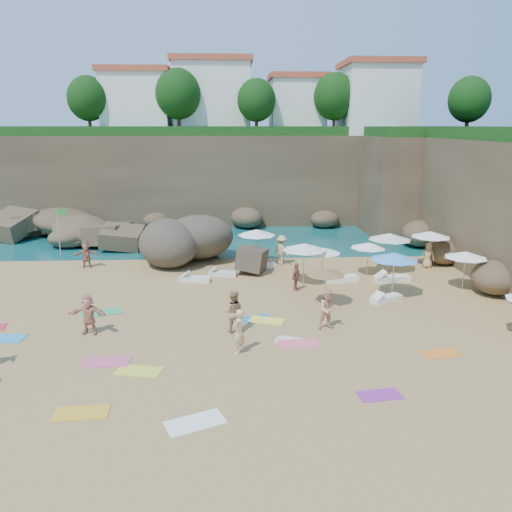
{
  "coord_description": "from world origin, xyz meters",
  "views": [
    {
      "loc": [
        0.75,
        -23.15,
        8.87
      ],
      "look_at": [
        2.0,
        3.0,
        2.0
      ],
      "focal_mm": 35.0,
      "sensor_mm": 36.0,
      "label": 1
    }
  ],
  "objects_px": {
    "person_stand_2": "(282,250)",
    "parasol_2": "(304,247)",
    "rock_outcrop": "(217,262)",
    "person_stand_6": "(239,331)",
    "parasol_0": "(257,232)",
    "person_stand_5": "(86,255)",
    "parasol_1": "(323,250)",
    "person_stand_4": "(428,256)",
    "person_stand_1": "(233,312)",
    "lounger_0": "(195,279)",
    "flag_pole": "(59,226)",
    "person_stand_3": "(296,277)"
  },
  "relations": [
    {
      "from": "person_stand_2",
      "to": "parasol_2",
      "type": "bearing_deg",
      "value": 154.6
    },
    {
      "from": "rock_outcrop",
      "to": "person_stand_6",
      "type": "distance_m",
      "value": 14.0
    },
    {
      "from": "rock_outcrop",
      "to": "parasol_0",
      "type": "relative_size",
      "value": 3.15
    },
    {
      "from": "rock_outcrop",
      "to": "person_stand_5",
      "type": "distance_m",
      "value": 8.43
    },
    {
      "from": "rock_outcrop",
      "to": "parasol_1",
      "type": "height_order",
      "value": "parasol_1"
    },
    {
      "from": "parasol_0",
      "to": "person_stand_4",
      "type": "bearing_deg",
      "value": -7.05
    },
    {
      "from": "parasol_2",
      "to": "parasol_1",
      "type": "bearing_deg",
      "value": 25.37
    },
    {
      "from": "person_stand_2",
      "to": "person_stand_4",
      "type": "bearing_deg",
      "value": -134.63
    },
    {
      "from": "parasol_1",
      "to": "parasol_2",
      "type": "distance_m",
      "value": 1.36
    },
    {
      "from": "person_stand_2",
      "to": "person_stand_4",
      "type": "height_order",
      "value": "person_stand_2"
    },
    {
      "from": "parasol_1",
      "to": "person_stand_2",
      "type": "bearing_deg",
      "value": 119.31
    },
    {
      "from": "person_stand_1",
      "to": "person_stand_6",
      "type": "height_order",
      "value": "person_stand_1"
    },
    {
      "from": "rock_outcrop",
      "to": "lounger_0",
      "type": "height_order",
      "value": "rock_outcrop"
    },
    {
      "from": "person_stand_2",
      "to": "person_stand_6",
      "type": "relative_size",
      "value": 1.05
    },
    {
      "from": "person_stand_6",
      "to": "rock_outcrop",
      "type": "bearing_deg",
      "value": -146.29
    },
    {
      "from": "person_stand_4",
      "to": "person_stand_1",
      "type": "bearing_deg",
      "value": -116.03
    },
    {
      "from": "parasol_1",
      "to": "person_stand_4",
      "type": "height_order",
      "value": "parasol_1"
    },
    {
      "from": "rock_outcrop",
      "to": "flag_pole",
      "type": "xyz_separation_m",
      "value": [
        -10.88,
        2.04,
        2.17
      ]
    },
    {
      "from": "person_stand_2",
      "to": "person_stand_5",
      "type": "bearing_deg",
      "value": 53.74
    },
    {
      "from": "person_stand_3",
      "to": "person_stand_4",
      "type": "relative_size",
      "value": 0.96
    },
    {
      "from": "parasol_0",
      "to": "lounger_0",
      "type": "height_order",
      "value": "parasol_0"
    },
    {
      "from": "parasol_1",
      "to": "person_stand_3",
      "type": "xyz_separation_m",
      "value": [
        -1.76,
        -1.71,
        -1.05
      ]
    },
    {
      "from": "parasol_2",
      "to": "lounger_0",
      "type": "bearing_deg",
      "value": 173.12
    },
    {
      "from": "parasol_0",
      "to": "parasol_2",
      "type": "height_order",
      "value": "parasol_2"
    },
    {
      "from": "flag_pole",
      "to": "parasol_2",
      "type": "distance_m",
      "value": 17.5
    },
    {
      "from": "person_stand_5",
      "to": "person_stand_3",
      "type": "bearing_deg",
      "value": -36.03
    },
    {
      "from": "parasol_1",
      "to": "person_stand_2",
      "type": "xyz_separation_m",
      "value": [
        -2.03,
        3.62,
        -0.86
      ]
    },
    {
      "from": "parasol_1",
      "to": "person_stand_4",
      "type": "distance_m",
      "value": 7.67
    },
    {
      "from": "rock_outcrop",
      "to": "lounger_0",
      "type": "bearing_deg",
      "value": -105.16
    },
    {
      "from": "person_stand_4",
      "to": "person_stand_6",
      "type": "relative_size",
      "value": 0.88
    },
    {
      "from": "person_stand_2",
      "to": "person_stand_6",
      "type": "xyz_separation_m",
      "value": [
        -2.99,
        -13.05,
        -0.05
      ]
    },
    {
      "from": "rock_outcrop",
      "to": "parasol_0",
      "type": "height_order",
      "value": "parasol_0"
    },
    {
      "from": "person_stand_6",
      "to": "person_stand_2",
      "type": "bearing_deg",
      "value": -164.44
    },
    {
      "from": "flag_pole",
      "to": "parasol_1",
      "type": "distance_m",
      "value": 18.38
    },
    {
      "from": "person_stand_1",
      "to": "person_stand_3",
      "type": "xyz_separation_m",
      "value": [
        3.48,
        5.63,
        -0.17
      ]
    },
    {
      "from": "person_stand_4",
      "to": "person_stand_5",
      "type": "bearing_deg",
      "value": -156.89
    },
    {
      "from": "parasol_2",
      "to": "person_stand_5",
      "type": "xyz_separation_m",
      "value": [
        -13.44,
        4.06,
        -1.35
      ]
    },
    {
      "from": "parasol_2",
      "to": "person_stand_5",
      "type": "bearing_deg",
      "value": 163.19
    },
    {
      "from": "person_stand_1",
      "to": "person_stand_2",
      "type": "height_order",
      "value": "person_stand_2"
    },
    {
      "from": "person_stand_2",
      "to": "person_stand_5",
      "type": "height_order",
      "value": "person_stand_2"
    },
    {
      "from": "person_stand_1",
      "to": "person_stand_4",
      "type": "distance_m",
      "value": 15.79
    },
    {
      "from": "flag_pole",
      "to": "person_stand_4",
      "type": "relative_size",
      "value": 2.1
    },
    {
      "from": "parasol_2",
      "to": "person_stand_3",
      "type": "distance_m",
      "value": 1.91
    },
    {
      "from": "person_stand_6",
      "to": "person_stand_3",
      "type": "bearing_deg",
      "value": -174.49
    },
    {
      "from": "parasol_0",
      "to": "parasol_2",
      "type": "distance_m",
      "value": 4.94
    },
    {
      "from": "parasol_1",
      "to": "person_stand_3",
      "type": "bearing_deg",
      "value": -135.76
    },
    {
      "from": "parasol_1",
      "to": "parasol_2",
      "type": "bearing_deg",
      "value": -154.63
    },
    {
      "from": "person_stand_3",
      "to": "person_stand_6",
      "type": "xyz_separation_m",
      "value": [
        -3.27,
        -7.71,
        0.14
      ]
    },
    {
      "from": "lounger_0",
      "to": "person_stand_3",
      "type": "xyz_separation_m",
      "value": [
        5.71,
        -1.91,
        0.64
      ]
    },
    {
      "from": "person_stand_1",
      "to": "person_stand_2",
      "type": "xyz_separation_m",
      "value": [
        3.2,
        10.96,
        0.02
      ]
    }
  ]
}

